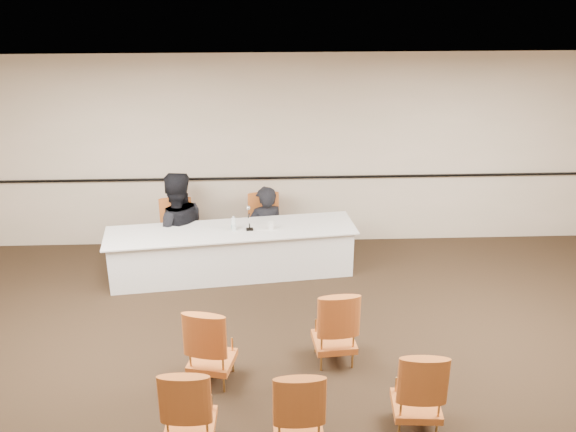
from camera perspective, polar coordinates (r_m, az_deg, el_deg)
The scene contains 19 objects.
floor at distance 7.01m, azimuth 1.81°, elevation -16.31°, with size 10.00×10.00×0.00m, color black.
ceiling at distance 5.61m, azimuth 2.20°, elevation 8.11°, with size 10.00×10.00×0.00m, color silver.
wall_back at distance 9.86m, azimuth 0.25°, elevation 5.71°, with size 10.00×0.04×3.00m, color beige.
wall_rail at distance 9.95m, azimuth 0.26°, elevation 3.44°, with size 9.80×0.04×0.03m, color black.
panel_table at distance 9.26m, azimuth -4.99°, elevation -3.22°, with size 3.53×0.82×0.71m, color white, non-canonical shape.
panelist_main at distance 9.81m, azimuth -2.02°, elevation -1.82°, with size 0.59×0.39×1.63m, color black.
panelist_main_chair at distance 9.74m, azimuth -2.03°, elevation -0.98°, with size 0.50×0.50×0.95m, color #B86321, non-canonical shape.
panelist_second at distance 9.69m, azimuth -9.84°, elevation -1.58°, with size 0.94×0.73×1.94m, color black.
panelist_second_chair at distance 9.68m, azimuth -9.85°, elevation -1.49°, with size 0.50×0.50×0.95m, color #B86321, non-canonical shape.
papers at distance 9.15m, azimuth -1.79°, elevation -1.02°, with size 0.30×0.22×0.00m, color white.
microphone at distance 9.03m, azimuth -3.46°, elevation -0.36°, with size 0.11×0.22×0.31m, color black, non-canonical shape.
water_bottle at distance 9.05m, azimuth -4.86°, elevation -0.66°, with size 0.07×0.07×0.21m, color #18867E, non-canonical shape.
drinking_glass at distance 9.07m, azimuth -4.82°, elevation -1.00°, with size 0.06×0.06×0.10m, color silver.
coffee_cup at distance 9.07m, azimuth -1.52°, elevation -0.86°, with size 0.08×0.08×0.12m, color white.
aud_chair_front_left at distance 7.09m, azimuth -6.84°, elevation -11.17°, with size 0.50×0.50×0.95m, color #B86321, non-canonical shape.
aud_chair_front_mid at distance 7.37m, azimuth 4.16°, elevation -9.60°, with size 0.50×0.50×0.95m, color #B86321, non-canonical shape.
aud_chair_back_left at distance 6.31m, azimuth -8.75°, elevation -16.28°, with size 0.50×0.50×0.95m, color #B86321, non-canonical shape.
aud_chair_back_mid at distance 6.22m, azimuth 0.88°, elevation -16.63°, with size 0.50×0.50×0.95m, color #B86321, non-canonical shape.
aud_chair_back_right at distance 6.57m, azimuth 11.47°, elevation -14.69°, with size 0.50×0.50×0.95m, color #B86321, non-canonical shape.
Camera 1 is at (-0.44, -5.40, 4.45)m, focal length 40.00 mm.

